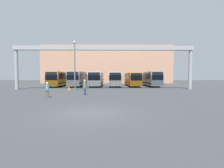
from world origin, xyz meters
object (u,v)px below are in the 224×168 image
object	(u,v)px
bus_slot_0	(61,78)
bus_slot_5	(149,78)
pedestrian_near_center	(85,87)
bus_slot_3	(114,78)
bus_slot_4	(132,79)
bus_slot_1	(78,78)
pedestrian_near_right	(47,89)
traffic_cone	(69,88)
lamp_post	(75,63)
bus_slot_2	(97,78)

from	to	relation	value
bus_slot_0	bus_slot_5	size ratio (longest dim) A/B	0.91
bus_slot_5	pedestrian_near_center	xyz separation A→B (m)	(-12.24, -17.47, -0.91)
bus_slot_3	bus_slot_4	size ratio (longest dim) A/B	0.95
bus_slot_1	bus_slot_4	bearing A→B (deg)	5.13
bus_slot_0	bus_slot_4	size ratio (longest dim) A/B	0.91
bus_slot_3	bus_slot_4	world-z (taller)	bus_slot_3
bus_slot_5	bus_slot_1	bearing A→B (deg)	-176.04
pedestrian_near_right	traffic_cone	size ratio (longest dim) A/B	2.33
bus_slot_0	pedestrian_near_right	distance (m)	19.83
bus_slot_5	traffic_cone	size ratio (longest dim) A/B	17.96
traffic_cone	bus_slot_3	bearing A→B (deg)	54.75
traffic_cone	bus_slot_1	bearing A→B (deg)	93.89
bus_slot_3	pedestrian_near_right	world-z (taller)	bus_slot_3
bus_slot_1	bus_slot_3	xyz separation A→B (m)	(8.25, 0.78, -0.09)
bus_slot_0	pedestrian_near_center	distance (m)	18.89
bus_slot_1	lamp_post	world-z (taller)	lamp_post
bus_slot_4	traffic_cone	world-z (taller)	bus_slot_4
bus_slot_2	bus_slot_1	bearing A→B (deg)	-172.79
bus_slot_5	lamp_post	world-z (taller)	lamp_post
bus_slot_2	bus_slot_5	world-z (taller)	bus_slot_5
bus_slot_1	bus_slot_5	world-z (taller)	bus_slot_1
bus_slot_1	traffic_cone	size ratio (longest dim) A/B	14.64
bus_slot_4	bus_slot_3	bearing A→B (deg)	-175.45
bus_slot_1	bus_slot_3	bearing A→B (deg)	5.41
pedestrian_near_right	lamp_post	xyz separation A→B (m)	(0.73, 8.92, 3.48)
pedestrian_near_center	bus_slot_4	bearing A→B (deg)	-17.71
bus_slot_0	pedestrian_near_right	bearing A→B (deg)	-75.55
bus_slot_0	bus_slot_1	world-z (taller)	bus_slot_1
bus_slot_1	bus_slot_2	world-z (taller)	bus_slot_1
bus_slot_5	traffic_cone	bearing A→B (deg)	-145.01
bus_slot_0	bus_slot_4	world-z (taller)	bus_slot_0
bus_slot_1	lamp_post	distance (m)	10.11
pedestrian_near_right	bus_slot_3	bearing A→B (deg)	-99.16
traffic_cone	lamp_post	distance (m)	4.09
bus_slot_3	pedestrian_near_center	bearing A→B (deg)	-103.12
bus_slot_4	pedestrian_near_right	distance (m)	22.87
bus_slot_1	pedestrian_near_center	bearing A→B (deg)	-75.36
bus_slot_1	bus_slot_5	distance (m)	16.54
bus_slot_0	bus_slot_3	distance (m)	12.38
bus_slot_1	pedestrian_near_right	size ratio (longest dim) A/B	6.27
bus_slot_2	pedestrian_near_center	distance (m)	16.87
bus_slot_5	lamp_post	bearing A→B (deg)	-144.09
bus_slot_2	lamp_post	bearing A→B (deg)	-104.16
bus_slot_4	bus_slot_5	xyz separation A→B (m)	(4.13, 0.03, 0.12)
bus_slot_0	bus_slot_5	xyz separation A→B (m)	(20.63, 0.57, 0.01)
bus_slot_5	pedestrian_near_center	distance (m)	21.35
bus_slot_2	bus_slot_4	distance (m)	8.27
bus_slot_2	pedestrian_near_right	xyz separation A→B (m)	(-3.31, -19.13, -0.98)
bus_slot_2	bus_slot_3	distance (m)	4.13
pedestrian_near_center	lamp_post	size ratio (longest dim) A/B	0.23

